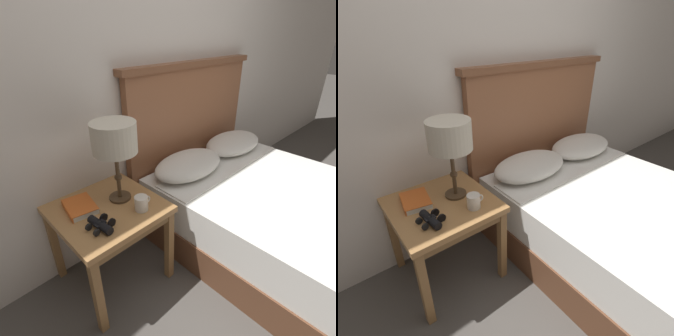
{
  "view_description": "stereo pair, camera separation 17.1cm",
  "coord_description": "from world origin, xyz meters",
  "views": [
    {
      "loc": [
        -1.15,
        -0.48,
        1.47
      ],
      "look_at": [
        -0.09,
        0.59,
        0.67
      ],
      "focal_mm": 28.0,
      "sensor_mm": 36.0,
      "label": 1
    },
    {
      "loc": [
        -1.02,
        -0.59,
        1.47
      ],
      "look_at": [
        -0.09,
        0.59,
        0.67
      ],
      "focal_mm": 28.0,
      "sensor_mm": 36.0,
      "label": 2
    }
  ],
  "objects": [
    {
      "name": "nightstand",
      "position": [
        -0.54,
        0.64,
        0.49
      ],
      "size": [
        0.58,
        0.58,
        0.57
      ],
      "color": "#AD7A47",
      "rests_on": "ground_plane"
    },
    {
      "name": "binoculars_pair",
      "position": [
        -0.66,
        0.5,
        0.59
      ],
      "size": [
        0.15,
        0.16,
        0.05
      ],
      "color": "black",
      "rests_on": "nightstand"
    },
    {
      "name": "book_on_nightstand",
      "position": [
        -0.66,
        0.72,
        0.58
      ],
      "size": [
        0.18,
        0.23,
        0.04
      ],
      "color": "silver",
      "rests_on": "nightstand"
    },
    {
      "name": "ground_plane",
      "position": [
        0.0,
        0.0,
        0.0
      ],
      "size": [
        20.0,
        20.0,
        0.0
      ],
      "primitive_type": "plane",
      "color": "#514C47",
      "rests_on": "ground"
    },
    {
      "name": "coffee_mug",
      "position": [
        -0.41,
        0.47,
        0.61
      ],
      "size": [
        0.1,
        0.08,
        0.08
      ],
      "color": "silver",
      "rests_on": "nightstand"
    },
    {
      "name": "wall_back",
      "position": [
        0.0,
        0.94,
        1.3
      ],
      "size": [
        8.0,
        0.06,
        2.6
      ],
      "color": "silver",
      "rests_on": "ground_plane"
    },
    {
      "name": "table_lamp",
      "position": [
        -0.43,
        0.65,
        0.94
      ],
      "size": [
        0.25,
        0.25,
        0.48
      ],
      "color": "#4C3823",
      "rests_on": "nightstand"
    },
    {
      "name": "bed",
      "position": [
        0.46,
        0.08,
        0.3
      ],
      "size": [
        1.38,
        1.81,
        1.26
      ],
      "color": "brown",
      "rests_on": "ground_plane"
    }
  ]
}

